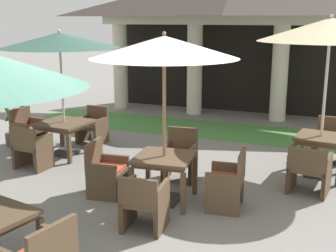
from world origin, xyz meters
TOP-DOWN VIEW (x-y plane):
  - background_pavilion at (0.00, 8.95)m, footprint 8.65×2.50m
  - lawn_strip at (0.00, 7.11)m, footprint 10.45×1.91m
  - patio_table_near_foreground at (2.60, 4.55)m, footprint 0.94×0.94m
  - patio_umbrella_near_foreground at (2.60, 4.55)m, footprint 2.49×2.49m
  - patio_chair_near_foreground_north at (2.72, 5.50)m, footprint 0.61×0.61m
  - patio_chair_near_foreground_south at (2.49, 3.59)m, footprint 0.69×0.65m
  - patio_table_mid_left at (-2.48, 3.92)m, footprint 1.05×1.05m
  - patio_umbrella_mid_left at (-2.48, 3.92)m, footprint 2.41×2.41m
  - patio_chair_mid_left_north at (-2.42, 4.93)m, footprint 0.62×0.58m
  - patio_chair_mid_left_west at (-3.50, 3.98)m, footprint 0.56×0.66m
  - patio_chair_mid_left_south at (-2.55, 2.90)m, footprint 0.65×0.54m
  - patio_table_far_back at (0.40, 2.42)m, footprint 0.96×0.96m
  - patio_umbrella_far_back at (0.40, 2.42)m, footprint 2.22×2.22m
  - patio_chair_far_back_west at (-0.60, 2.32)m, footprint 0.59×0.64m
  - patio_chair_far_back_south at (0.50, 1.43)m, footprint 0.61×0.64m
  - patio_chair_far_back_east at (1.39, 2.52)m, footprint 0.58×0.65m
  - patio_chair_far_back_north at (0.30, 3.41)m, footprint 0.61×0.56m
  - potted_palm_left_edge at (-3.94, 4.11)m, footprint 0.49×0.49m

SIDE VIEW (x-z plane):
  - lawn_strip at x=0.00m, z-range 0.00..0.01m
  - potted_palm_left_edge at x=-3.94m, z-range -0.23..0.76m
  - patio_chair_mid_left_north at x=-2.42m, z-range -0.03..0.80m
  - patio_chair_near_foreground_north at x=2.72m, z-range -0.04..0.84m
  - patio_chair_far_back_south at x=0.50m, z-range -0.01..0.81m
  - patio_chair_far_back_west at x=-0.60m, z-range -0.05..0.85m
  - patio_chair_near_foreground_south at x=2.49m, z-range 0.00..0.82m
  - patio_chair_far_back_east at x=1.39m, z-range -0.04..0.87m
  - patio_chair_mid_left_west at x=-3.50m, z-range -0.03..0.87m
  - patio_chair_mid_left_south at x=-2.55m, z-range 0.00..0.85m
  - patio_chair_far_back_north at x=0.30m, z-range -0.04..0.88m
  - patio_table_mid_left at x=-2.48m, z-range 0.26..0.98m
  - patio_table_far_back at x=0.40m, z-range 0.27..1.02m
  - patio_table_near_foreground at x=2.60m, z-range 0.27..1.03m
  - patio_umbrella_mid_left at x=-2.48m, z-range 1.07..3.68m
  - patio_umbrella_far_back at x=0.40m, z-range 1.07..3.71m
  - patio_umbrella_near_foreground at x=2.60m, z-range 1.17..4.07m
  - background_pavilion at x=0.00m, z-range 1.05..5.18m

